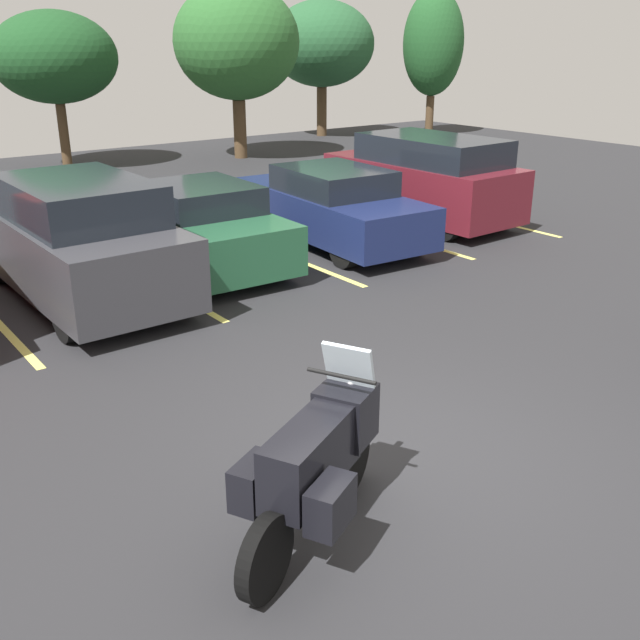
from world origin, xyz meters
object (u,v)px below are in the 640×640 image
object	(u,v)px
car_navy	(330,206)
car_charcoal	(79,240)
car_maroon	(424,179)
motorcycle_touring	(317,460)
car_green	(196,226)

from	to	relation	value
car_navy	car_charcoal	bearing A→B (deg)	-176.13
car_navy	car_maroon	bearing A→B (deg)	3.20
motorcycle_touring	car_charcoal	size ratio (longest dim) A/B	0.42
car_green	car_navy	bearing A→B (deg)	-4.43
car_charcoal	car_navy	distance (m)	5.16
car_green	car_navy	xyz separation A→B (m)	(2.84, -0.22, 0.02)
motorcycle_touring	car_maroon	distance (m)	11.18
motorcycle_touring	car_maroon	xyz separation A→B (m)	(8.43, 7.34, 0.26)
car_charcoal	car_green	xyz separation A→B (m)	(2.30, 0.57, -0.22)
car_charcoal	car_green	size ratio (longest dim) A/B	1.03
motorcycle_touring	car_maroon	world-z (taller)	car_maroon
car_charcoal	car_green	distance (m)	2.38
motorcycle_touring	car_charcoal	world-z (taller)	car_charcoal
car_charcoal	car_navy	world-z (taller)	car_charcoal
motorcycle_touring	car_green	size ratio (longest dim) A/B	0.43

